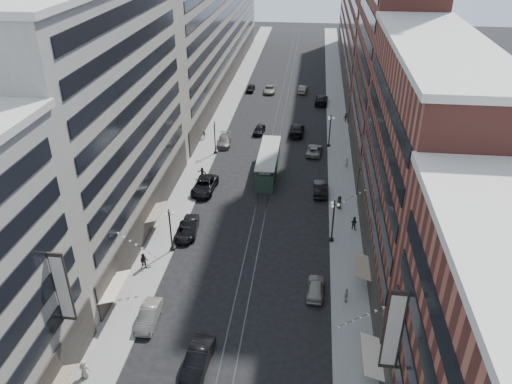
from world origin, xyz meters
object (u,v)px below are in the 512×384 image
at_px(lamppost_se_far, 333,220).
at_px(car_9, 251,88).
at_px(car_14, 303,89).
at_px(pedestrian_1, 84,369).
at_px(car_1, 149,316).
at_px(car_7, 204,186).
at_px(car_11, 314,150).
at_px(pedestrian_5, 202,172).
at_px(pedestrian_6, 204,134).
at_px(pedestrian_extra_0, 339,202).
at_px(lamppost_sw_mid, 215,136).
at_px(car_5, 198,359).
at_px(pedestrian_2, 144,261).
at_px(car_extra_1, 190,226).
at_px(pedestrian_9, 346,117).
at_px(pedestrian_4, 346,295).
at_px(car_4, 315,288).
at_px(streetcar, 268,164).
at_px(pedestrian_7, 354,223).
at_px(car_extra_2, 297,129).
at_px(car_extra_0, 270,89).
at_px(car_12, 321,99).
at_px(car_8, 224,141).
at_px(car_10, 320,188).
at_px(lamppost_se_mid, 330,130).
at_px(pedestrian_8, 347,162).
at_px(car_13, 259,130).

xyz_separation_m(lamppost_se_far, car_9, (-16.82, 56.43, -2.40)).
bearing_deg(car_14, pedestrian_1, 83.94).
bearing_deg(car_14, car_1, 85.44).
bearing_deg(car_7, car_11, 46.49).
height_order(car_14, pedestrian_5, pedestrian_5).
xyz_separation_m(pedestrian_6, pedestrian_extra_0, (22.55, -21.01, 0.07)).
relative_size(lamppost_sw_mid, car_5, 1.03).
relative_size(pedestrian_1, pedestrian_5, 1.11).
xyz_separation_m(pedestrian_2, pedestrian_extra_0, (21.64, 15.53, -0.08)).
distance_m(pedestrian_1, car_extra_1, 23.06).
distance_m(car_5, pedestrian_9, 62.05).
relative_size(pedestrian_4, car_14, 0.36).
bearing_deg(pedestrian_extra_0, car_4, -33.80).
bearing_deg(car_14, streetcar, 89.52).
bearing_deg(pedestrian_7, pedestrian_9, -66.19).
relative_size(lamppost_sw_mid, car_4, 1.25).
relative_size(car_1, pedestrian_4, 2.82).
bearing_deg(car_1, car_7, 88.53).
xyz_separation_m(pedestrian_4, car_extra_2, (-6.82, 43.63, -0.09)).
relative_size(car_7, car_extra_0, 1.23).
relative_size(pedestrian_5, pedestrian_6, 0.97).
xyz_separation_m(car_12, pedestrian_9, (4.58, -10.18, 0.09)).
distance_m(car_8, pedestrian_extra_0, 26.70).
bearing_deg(car_12, car_10, 93.37).
height_order(pedestrian_6, car_extra_0, pedestrian_6).
bearing_deg(lamppost_se_mid, car_14, 100.47).
bearing_deg(car_extra_1, car_5, -80.63).
bearing_deg(car_5, pedestrian_8, 74.42).
distance_m(pedestrian_9, car_extra_2, 11.24).
height_order(car_9, pedestrian_extra_0, pedestrian_extra_0).
relative_size(lamppost_sw_mid, pedestrian_5, 3.44).
height_order(lamppost_sw_mid, pedestrian_8, lamppost_sw_mid).
bearing_deg(car_12, car_8, 58.45).
height_order(car_11, car_extra_0, car_extra_0).
bearing_deg(pedestrian_6, car_1, 112.71).
height_order(pedestrian_1, car_11, pedestrian_1).
bearing_deg(car_extra_1, car_14, 72.64).
height_order(lamppost_sw_mid, pedestrian_4, lamppost_sw_mid).
distance_m(pedestrian_2, pedestrian_9, 53.20).
xyz_separation_m(car_1, car_10, (16.18, 27.22, 0.06)).
xyz_separation_m(car_8, car_extra_0, (5.08, 29.25, -0.04)).
bearing_deg(pedestrian_2, car_8, 71.46).
xyz_separation_m(car_4, pedestrian_6, (-19.61, 38.38, 0.22)).
bearing_deg(car_10, car_4, 88.03).
relative_size(pedestrian_4, pedestrian_extra_0, 0.93).
height_order(pedestrian_2, pedestrian_4, pedestrian_2).
distance_m(car_12, car_13, 20.60).
bearing_deg(car_12, car_9, -18.91).
distance_m(car_12, pedestrian_6, 29.25).
relative_size(pedestrian_4, car_extra_2, 0.27).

